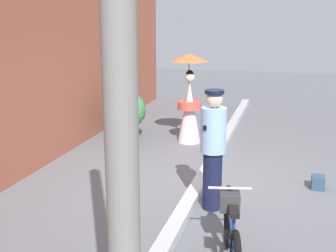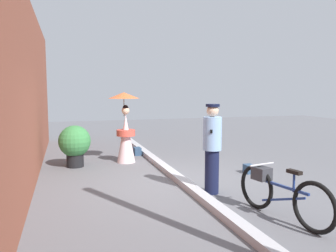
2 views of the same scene
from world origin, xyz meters
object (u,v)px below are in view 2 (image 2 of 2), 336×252
at_px(bicycle_near_officer, 279,192).
at_px(backpack_on_pavement, 137,151).
at_px(person_with_parasol, 125,127).
at_px(backpack_spare, 249,169).
at_px(person_officer, 212,146).
at_px(potted_plant_by_door, 75,143).

distance_m(bicycle_near_officer, backpack_on_pavement, 5.60).
relative_size(person_with_parasol, backpack_on_pavement, 5.56).
height_order(person_with_parasol, backpack_spare, person_with_parasol).
height_order(bicycle_near_officer, person_officer, person_officer).
distance_m(person_with_parasol, potted_plant_by_door, 1.35).
bearing_deg(bicycle_near_officer, person_officer, 17.47).
bearing_deg(person_with_parasol, bicycle_near_officer, -161.94).
relative_size(person_officer, potted_plant_by_door, 1.60).
bearing_deg(backpack_on_pavement, backpack_spare, -145.48).
distance_m(person_officer, potted_plant_by_door, 3.83).
bearing_deg(person_officer, backpack_on_pavement, 7.70).
bearing_deg(potted_plant_by_door, backpack_on_pavement, -59.53).
xyz_separation_m(bicycle_near_officer, backpack_spare, (2.57, -1.01, -0.30)).
relative_size(bicycle_near_officer, potted_plant_by_door, 1.72).
relative_size(backpack_on_pavement, backpack_spare, 1.38).
bearing_deg(person_with_parasol, backpack_spare, -128.92).
height_order(person_officer, backpack_spare, person_officer).
bearing_deg(potted_plant_by_door, person_officer, -142.18).
bearing_deg(person_officer, bicycle_near_officer, -162.53).
xyz_separation_m(potted_plant_by_door, backpack_on_pavement, (1.05, -1.79, -0.47)).
xyz_separation_m(person_officer, potted_plant_by_door, (3.02, 2.34, -0.29)).
bearing_deg(potted_plant_by_door, person_with_parasol, -83.02).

